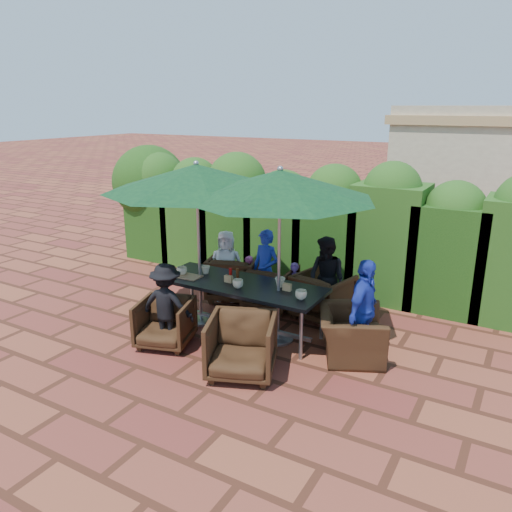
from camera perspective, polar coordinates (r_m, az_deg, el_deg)
The scene contains 31 objects.
ground at distance 7.58m, azimuth -1.65°, elevation -8.18°, with size 80.00×80.00×0.00m, color brown.
dining_table at distance 7.23m, azimuth -1.84°, elevation -3.64°, with size 2.49×0.90×0.75m.
umbrella_left at distance 7.23m, azimuth -6.81°, elevation 8.85°, with size 2.69×2.69×2.46m.
umbrella_right at distance 6.55m, azimuth 2.76°, elevation 8.11°, with size 2.56×2.56×2.46m.
chair_far_left at distance 8.52m, azimuth -2.44°, elevation -2.20°, with size 0.83×0.78×0.86m, color black.
chair_far_mid at distance 8.17m, azimuth 1.66°, elevation -3.30°, with size 0.76×0.71×0.78m, color black.
chair_far_right at distance 7.82m, azimuth 7.67°, elevation -4.32°, with size 0.78×0.73×0.80m, color black.
chair_near_left at distance 7.04m, azimuth -10.39°, elevation -7.27°, with size 0.70×0.66×0.72m, color black.
chair_near_right at distance 6.19m, azimuth -1.68°, elevation -9.95°, with size 0.80×0.75×0.83m, color black.
chair_end_right at distance 6.73m, azimuth 10.82°, elevation -7.93°, with size 0.96×0.62×0.83m, color black.
adult_far_left at distance 8.44m, azimuth -3.42°, elevation -1.13°, with size 0.60×0.35×1.21m, color white.
adult_far_mid at distance 8.02m, azimuth 1.09°, elevation -1.64°, with size 0.48×0.39×1.32m, color #2136B3.
adult_far_right at distance 7.72m, azimuth 8.04°, elevation -2.62°, with size 0.63×0.38×1.31m, color black.
adult_near_left at distance 6.97m, azimuth -10.17°, elevation -5.51°, with size 0.75×0.34×1.17m, color black.
adult_end_right at distance 6.55m, azimuth 12.17°, elevation -6.19°, with size 0.80×0.40×1.37m, color #2136B3.
child_left at distance 8.36m, azimuth -0.86°, elevation -2.71°, with size 0.29×0.24×0.81m, color #D14994.
child_right at distance 8.02m, azimuth 4.38°, elevation -3.61°, with size 0.29×0.24×0.82m, color #714596.
pedestrian_a at distance 10.42m, azimuth 17.40°, elevation 2.65°, with size 1.47×0.52×1.57m, color green.
pedestrian_b at distance 10.65m, azimuth 22.75°, elevation 2.79°, with size 0.82×0.50×1.72m, color #D14994.
pedestrian_c at distance 10.52m, azimuth 27.02°, elevation 2.47°, with size 1.19×0.54×1.85m, color #9899A1.
cup_a at distance 7.60m, azimuth -8.46°, elevation -1.70°, with size 0.16×0.16×0.12m, color beige.
cup_b at distance 7.61m, azimuth -5.76°, elevation -1.57°, with size 0.13×0.13×0.12m, color beige.
cup_c at distance 6.99m, azimuth -2.08°, elevation -3.18°, with size 0.15×0.15×0.12m, color beige.
cup_d at distance 7.04m, azimuth 2.77°, elevation -3.00°, with size 0.14×0.14×0.14m, color beige.
cup_e at distance 6.62m, azimuth 5.17°, elevation -4.43°, with size 0.16×0.16×0.12m, color beige.
ketchup_bottle at distance 7.34m, azimuth -2.92°, elevation -2.02°, with size 0.04×0.04×0.17m, color #B20C0A.
sauce_bottle at distance 7.32m, azimuth -2.13°, elevation -2.06°, with size 0.04×0.04×0.17m, color #4C230C.
serving_tray at distance 7.50m, azimuth -7.66°, elevation -2.34°, with size 0.35×0.25×0.02m, color #AF7B55.
number_block_left at distance 7.22m, azimuth -3.16°, elevation -2.63°, with size 0.12×0.06×0.10m, color tan.
number_block_right at distance 6.91m, azimuth 3.57°, elevation -3.57°, with size 0.12×0.06×0.10m, color tan.
hedge_wall at distance 9.23m, azimuth 4.50°, elevation 4.84°, with size 9.10×1.60×2.40m.
Camera 1 is at (3.61, -5.84, 3.21)m, focal length 35.00 mm.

